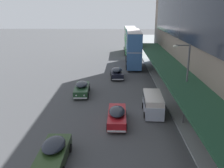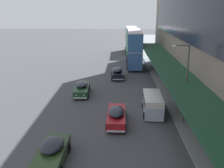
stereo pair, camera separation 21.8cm
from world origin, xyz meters
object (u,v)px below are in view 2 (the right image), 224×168
sedan_lead_near (116,116)px  vw_van (153,103)px  transit_bus_kerbside_rear (131,39)px  street_lamp (185,79)px  sedan_trailing_near (82,88)px  sedan_second_near (52,152)px  sedan_trailing_mid (117,73)px  transit_bus_kerbside_front (134,47)px

sedan_lead_near → vw_van: 4.32m
transit_bus_kerbside_rear → street_lamp: (2.70, -37.56, 1.07)m
street_lamp → sedan_trailing_near: bearing=141.7°
transit_bus_kerbside_rear → sedan_second_near: bearing=-99.7°
street_lamp → sedan_trailing_mid: bearing=110.4°
transit_bus_kerbside_rear → sedan_lead_near: size_ratio=2.11×
sedan_second_near → vw_van: size_ratio=1.00×
sedan_lead_near → sedan_trailing_near: size_ratio=1.03×
transit_bus_kerbside_front → sedan_trailing_near: 18.09m
transit_bus_kerbside_rear → sedan_trailing_mid: size_ratio=2.15×
transit_bus_kerbside_front → transit_bus_kerbside_rear: bearing=89.3°
sedan_lead_near → sedan_trailing_mid: sedan_trailing_mid is taller
transit_bus_kerbside_front → sedan_lead_near: 24.56m
transit_bus_kerbside_front → vw_van: bearing=-88.5°
transit_bus_kerbside_rear → sedan_lead_near: bearing=-94.8°
transit_bus_kerbside_front → transit_bus_kerbside_rear: size_ratio=1.10×
transit_bus_kerbside_front → sedan_lead_near: bearing=-97.0°
street_lamp → sedan_lead_near: bearing=178.7°
transit_bus_kerbside_rear → sedan_second_near: size_ratio=2.26×
sedan_trailing_mid → transit_bus_kerbside_front: bearing=70.9°
vw_van → street_lamp: 4.66m
sedan_trailing_mid → street_lamp: bearing=-69.6°
vw_van → sedan_second_near: bearing=-132.5°
sedan_trailing_mid → sedan_trailing_near: bearing=-119.1°
sedan_lead_near → sedan_trailing_near: 8.97m
transit_bus_kerbside_front → sedan_second_near: transit_bus_kerbside_front is taller
sedan_lead_near → sedan_second_near: 7.57m
sedan_second_near → street_lamp: size_ratio=0.64×
sedan_lead_near → sedan_trailing_mid: size_ratio=1.02×
transit_bus_kerbside_rear → sedan_trailing_mid: bearing=-98.2°
sedan_trailing_mid → vw_van: size_ratio=1.05×
vw_van → street_lamp: size_ratio=0.65×
street_lamp → sedan_second_near: bearing=-149.1°
sedan_trailing_near → street_lamp: bearing=-38.3°
transit_bus_kerbside_front → transit_bus_kerbside_rear: (0.16, 13.21, -0.19)m
transit_bus_kerbside_rear → sedan_trailing_near: bearing=-104.1°
transit_bus_kerbside_front → sedan_second_near: (-7.31, -30.46, -2.64)m
vw_van → street_lamp: street_lamp is taller
transit_bus_kerbside_rear → sedan_second_near: 44.36m
sedan_trailing_mid → sedan_trailing_near: 8.81m
sedan_trailing_mid → street_lamp: 17.12m
sedan_lead_near → transit_bus_kerbside_front: bearing=83.0°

